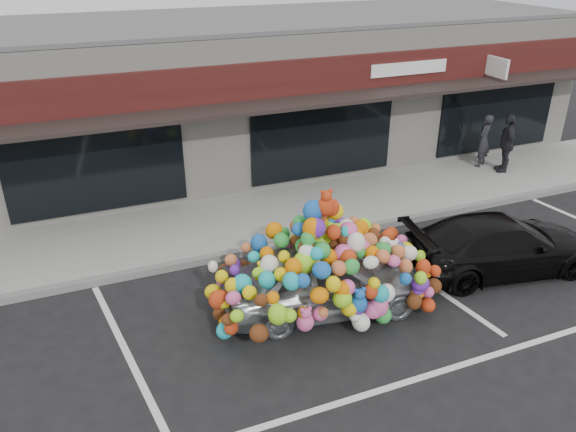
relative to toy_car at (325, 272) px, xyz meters
name	(u,v)px	position (x,y,z in m)	size (l,w,h in m)	color
ground	(301,314)	(-0.48, -0.01, -0.81)	(90.00, 90.00, 0.00)	black
shop_building	(189,96)	(-0.48, 8.43, 1.36)	(24.00, 7.20, 4.31)	beige
sidewalk	(237,222)	(-0.48, 3.99, -0.73)	(26.00, 3.00, 0.15)	gray
kerb	(257,250)	(-0.48, 2.49, -0.73)	(26.00, 0.18, 0.16)	slate
parking_stripe_left	(125,349)	(-3.68, 0.19, -0.80)	(0.12, 4.40, 0.01)	silver
parking_stripe_mid	(421,278)	(2.32, 0.19, -0.80)	(0.12, 4.40, 0.01)	silver
lane_line	(466,364)	(1.52, -2.31, -0.80)	(14.00, 0.12, 0.01)	silver
toy_car	(325,272)	(0.00, 0.00, 0.00)	(2.79, 4.29, 2.37)	#A7AFB2
black_sedan	(501,245)	(4.02, -0.11, -0.21)	(4.14, 1.68, 1.20)	black
pedestrian_a	(483,141)	(7.47, 4.69, 0.14)	(0.58, 0.38, 1.59)	black
pedestrian_c	(506,143)	(7.81, 4.10, 0.20)	(0.42, 1.01, 1.72)	black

